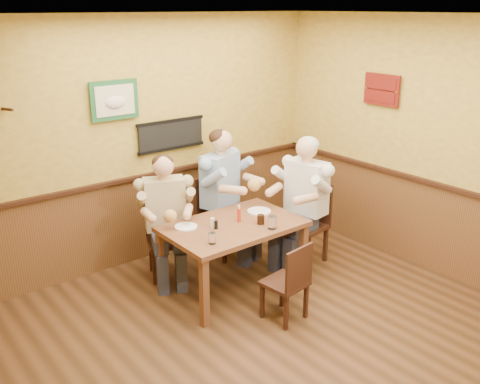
# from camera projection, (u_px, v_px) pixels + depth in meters

# --- Properties ---
(room) EXTENTS (5.02, 5.03, 2.81)m
(room) POSITION_uv_depth(u_px,v_px,m) (284.00, 163.00, 4.22)
(room) COLOR #362110
(room) RESTS_ON ground
(dining_table) EXTENTS (1.40, 0.90, 0.75)m
(dining_table) POSITION_uv_depth(u_px,v_px,m) (233.00, 232.00, 5.50)
(dining_table) COLOR brown
(dining_table) RESTS_ON ground
(chair_back_left) EXTENTS (0.54, 0.54, 0.88)m
(chair_back_left) POSITION_uv_depth(u_px,v_px,m) (166.00, 239.00, 5.86)
(chair_back_left) COLOR #351C11
(chair_back_left) RESTS_ON ground
(chair_back_right) EXTENTS (0.57, 0.57, 0.97)m
(chair_back_right) POSITION_uv_depth(u_px,v_px,m) (220.00, 217.00, 6.37)
(chair_back_right) COLOR #351C11
(chair_back_right) RESTS_ON ground
(chair_right_end) EXTENTS (0.50, 0.50, 0.95)m
(chair_right_end) POSITION_uv_depth(u_px,v_px,m) (305.00, 224.00, 6.18)
(chair_right_end) COLOR #351C11
(chair_right_end) RESTS_ON ground
(chair_near_side) EXTENTS (0.41, 0.41, 0.80)m
(chair_near_side) POSITION_uv_depth(u_px,v_px,m) (285.00, 281.00, 5.07)
(chair_near_side) COLOR #351C11
(chair_near_side) RESTS_ON ground
(diner_tan_shirt) EXTENTS (0.76, 0.76, 1.26)m
(diner_tan_shirt) POSITION_uv_depth(u_px,v_px,m) (166.00, 224.00, 5.79)
(diner_tan_shirt) COLOR tan
(diner_tan_shirt) RESTS_ON ground
(diner_blue_polo) EXTENTS (0.81, 0.81, 1.39)m
(diner_blue_polo) POSITION_uv_depth(u_px,v_px,m) (220.00, 200.00, 6.31)
(diner_blue_polo) COLOR #8AA6D0
(diner_blue_polo) RESTS_ON ground
(diner_white_elder) EXTENTS (0.72, 0.72, 1.36)m
(diner_white_elder) POSITION_uv_depth(u_px,v_px,m) (306.00, 208.00, 6.11)
(diner_white_elder) COLOR silver
(diner_white_elder) RESTS_ON ground
(water_glass_left) EXTENTS (0.08, 0.08, 0.11)m
(water_glass_left) POSITION_uv_depth(u_px,v_px,m) (212.00, 238.00, 5.01)
(water_glass_left) COLOR white
(water_glass_left) RESTS_ON dining_table
(water_glass_mid) EXTENTS (0.12, 0.12, 0.13)m
(water_glass_mid) POSITION_uv_depth(u_px,v_px,m) (272.00, 222.00, 5.34)
(water_glass_mid) COLOR white
(water_glass_mid) RESTS_ON dining_table
(cola_tumbler) EXTENTS (0.09, 0.09, 0.10)m
(cola_tumbler) POSITION_uv_depth(u_px,v_px,m) (261.00, 219.00, 5.46)
(cola_tumbler) COLOR black
(cola_tumbler) RESTS_ON dining_table
(hot_sauce_bottle) EXTENTS (0.05, 0.05, 0.16)m
(hot_sauce_bottle) POSITION_uv_depth(u_px,v_px,m) (239.00, 214.00, 5.51)
(hot_sauce_bottle) COLOR #B32D13
(hot_sauce_bottle) RESTS_ON dining_table
(salt_shaker) EXTENTS (0.04, 0.04, 0.10)m
(salt_shaker) POSITION_uv_depth(u_px,v_px,m) (212.00, 223.00, 5.37)
(salt_shaker) COLOR white
(salt_shaker) RESTS_ON dining_table
(pepper_shaker) EXTENTS (0.05, 0.05, 0.09)m
(pepper_shaker) POSITION_uv_depth(u_px,v_px,m) (216.00, 225.00, 5.34)
(pepper_shaker) COLOR black
(pepper_shaker) RESTS_ON dining_table
(plate_far_left) EXTENTS (0.28, 0.28, 0.02)m
(plate_far_left) POSITION_uv_depth(u_px,v_px,m) (186.00, 227.00, 5.39)
(plate_far_left) COLOR white
(plate_far_left) RESTS_ON dining_table
(plate_far_right) EXTENTS (0.29, 0.29, 0.02)m
(plate_far_right) POSITION_uv_depth(u_px,v_px,m) (259.00, 211.00, 5.79)
(plate_far_right) COLOR silver
(plate_far_right) RESTS_ON dining_table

